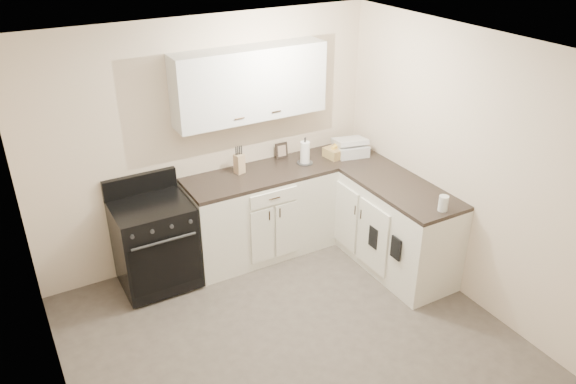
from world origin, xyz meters
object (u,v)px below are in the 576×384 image
countertop_grill (351,149)px  stove (155,244)px  paper_towel (305,153)px  knife_block (239,164)px  wicker_basket (339,151)px

countertop_grill → stove: bearing=-167.8°
paper_towel → countertop_grill: size_ratio=0.73×
knife_block → countertop_grill: bearing=-23.1°
stove → paper_towel: 1.79m
paper_towel → countertop_grill: (0.56, -0.04, -0.06)m
countertop_grill → knife_block: bearing=-174.5°
wicker_basket → stove: bearing=-180.0°
stove → knife_block: bearing=8.0°
paper_towel → wicker_basket: paper_towel is taller
paper_towel → countertop_grill: bearing=-3.9°
stove → wicker_basket: 2.18m
wicker_basket → paper_towel: bearing=178.4°
stove → knife_block: size_ratio=4.28×
knife_block → paper_towel: paper_towel is taller
paper_towel → knife_block: bearing=169.9°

